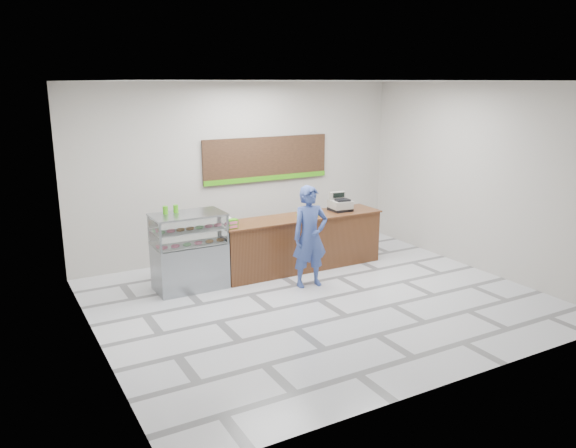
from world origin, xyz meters
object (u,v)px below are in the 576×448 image
serving_tray (308,215)px  cash_register (340,204)px  display_case (189,251)px  customer (310,237)px  sales_counter (301,242)px

serving_tray → cash_register: bearing=2.0°
display_case → serving_tray: display_case is taller
display_case → cash_register: 3.16m
customer → sales_counter: bearing=75.3°
display_case → serving_tray: 2.39m
sales_counter → serving_tray: serving_tray is taller
cash_register → serving_tray: (-0.76, -0.05, -0.12)m
sales_counter → customer: 1.02m
display_case → cash_register: size_ratio=3.04×
sales_counter → customer: (-0.34, -0.89, 0.37)m
cash_register → serving_tray: cash_register is taller
sales_counter → display_case: (-2.22, -0.00, 0.16)m
display_case → cash_register: cash_register is taller
display_case → serving_tray: size_ratio=3.58×
sales_counter → cash_register: bearing=2.2°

